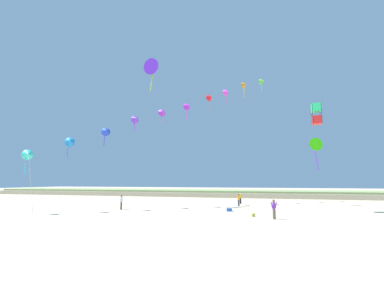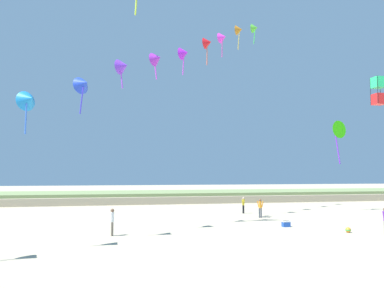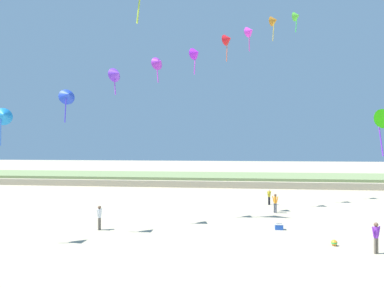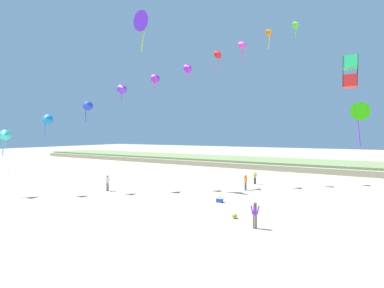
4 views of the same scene
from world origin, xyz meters
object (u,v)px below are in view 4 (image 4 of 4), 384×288
Objects in this scene: person_near_left at (246,181)px; beach_ball at (235,216)px; large_kite_high_solo at (359,112)px; large_kite_low_lead at (350,72)px; person_near_right at (255,213)px; beach_cooler at (220,200)px; large_kite_mid_trail at (143,22)px; person_far_left at (255,177)px; person_mid_center at (107,182)px.

beach_ball is at bearing -76.86° from person_near_left.
large_kite_low_lead is at bearing -97.96° from large_kite_high_solo.
beach_ball is at bearing 145.75° from person_near_right.
large_kite_high_solo is 17.88m from beach_cooler.
large_kite_low_lead is 6.74× the size of beach_ball.
large_kite_mid_trail is (-15.77, 7.47, 18.76)m from person_near_right.
beach_cooler is (11.09, -2.50, -19.56)m from large_kite_mid_trail.
person_near_right is at bearing -46.73° from beach_cooler.
person_near_right reaches higher than person_far_left.
beach_cooler reaches higher than beach_ball.
beach_ball is at bearing -140.67° from large_kite_low_lead.
large_kite_high_solo is at bearing 20.51° from large_kite_mid_trail.
person_far_left is (13.20, 12.06, -0.07)m from person_mid_center.
large_kite_low_lead is at bearing -21.66° from person_near_left.
person_mid_center reaches higher than person_far_left.
person_far_left is at bearing 87.98° from beach_cooler.
person_near_left is at bearing 85.64° from beach_cooler.
large_kite_high_solo reaches higher than person_near_left.
beach_cooler is 4.61m from beach_ball.
person_mid_center is at bearing 172.56° from beach_ball.
large_kite_high_solo is (24.19, 12.54, 7.68)m from person_mid_center.
person_near_right reaches higher than beach_ball.
large_kite_high_solo reaches higher than person_mid_center.
person_mid_center is 15.77m from beach_ball.
person_near_left reaches higher than person_far_left.
large_kite_high_solo is (6.68, 15.87, 7.68)m from person_near_right.
person_far_left is 10.45m from beach_cooler.
person_near_right is 2.43m from beach_ball.
large_kite_mid_trail is 24.79m from beach_ball.
person_near_left is at bearing -88.55° from person_far_left.
large_kite_low_lead is at bearing -0.36° from large_kite_mid_trail.
person_far_left is 14.32m from beach_ball.
large_kite_mid_trail is at bearing -145.38° from person_far_left.
person_near_left is at bearing 103.14° from beach_ball.
large_kite_low_lead is (9.69, -3.85, 10.25)m from person_near_left.
large_kite_low_lead reaches higher than person_near_right.
large_kite_mid_trail reaches higher than person_near_left.
person_far_left reaches higher than beach_ball.
person_mid_center is 0.71× the size of large_kite_low_lead.
large_kite_mid_trail is at bearing -159.49° from large_kite_high_solo.
large_kite_high_solo reaches higher than person_near_right.
person_far_left is 0.34× the size of large_kite_high_solo.
large_kite_high_solo is 12.99× the size of beach_ball.
large_kite_mid_trail is at bearing 67.19° from person_mid_center.
person_mid_center is at bearing -172.73° from beach_cooler.
large_kite_mid_trail reaches higher than large_kite_high_solo.
beach_cooler is (-11.36, -10.90, -8.47)m from large_kite_high_solo.
person_near_left is 10.19m from beach_ball.
person_far_left is at bearing -177.47° from large_kite_high_solo.
beach_ball is (-8.57, -14.58, -8.51)m from large_kite_high_solo.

